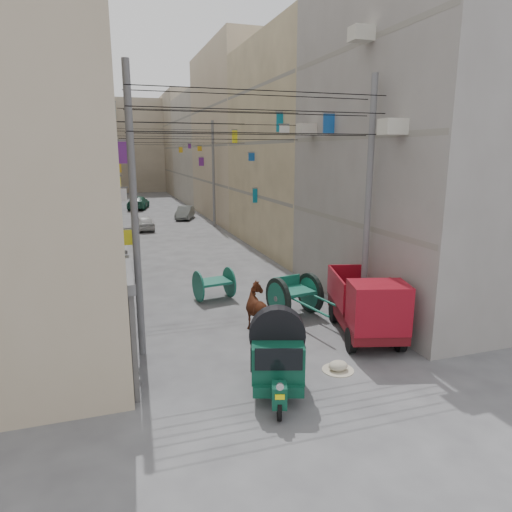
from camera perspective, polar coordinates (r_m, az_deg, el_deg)
name	(u,v)px	position (r m, az deg, el deg)	size (l,w,h in m)	color
ground	(360,457)	(9.75, 12.89, -23.25)	(140.00, 140.00, 0.00)	#4A4A4D
building_row_left	(54,142)	(40.96, -23.90, 12.89)	(8.00, 62.00, 14.00)	tan
building_row_right	(245,143)	(42.59, -1.35, 13.91)	(8.00, 62.00, 14.00)	gray
end_cap_building	(133,146)	(72.79, -15.09, 13.09)	(22.00, 10.00, 13.00)	tan
shutters_left	(122,268)	(17.55, -16.36, -1.51)	(0.18, 14.40, 2.88)	#505055
signboards	(179,190)	(28.72, -9.56, 8.19)	(8.22, 40.52, 5.67)	gold
ac_units	(348,99)	(16.46, 11.44, 18.70)	(0.70, 6.55, 3.35)	beige
utility_poles	(193,185)	(24.10, -7.89, 8.73)	(7.40, 22.20, 8.00)	slate
overhead_cables	(201,128)	(21.51, -6.83, 15.65)	(7.40, 22.52, 1.12)	black
auto_rickshaw	(277,355)	(11.15, 2.64, -12.21)	(1.79, 2.43, 1.65)	black
tonga_cart	(295,295)	(16.23, 4.85, -4.86)	(1.80, 3.40, 1.46)	black
mini_truck	(369,310)	(14.39, 13.94, -6.56)	(2.59, 4.02, 2.09)	black
second_cart	(214,283)	(18.03, -5.28, -3.42)	(1.57, 1.44, 1.22)	#155F4B
feed_sack	(338,366)	(12.69, 10.23, -13.35)	(0.53, 0.42, 0.26)	beige
horse	(261,311)	(14.54, 0.68, -6.88)	(0.84, 1.85, 1.56)	brown
distant_car_white	(144,223)	(35.01, -13.84, 4.05)	(1.28, 3.18, 1.08)	#BCBCBC
distant_car_grey	(185,213)	(40.13, -8.88, 5.38)	(1.18, 3.38, 1.11)	#5D6360
distant_car_green	(138,203)	(48.34, -14.51, 6.48)	(1.81, 4.46, 1.29)	#1F5C47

